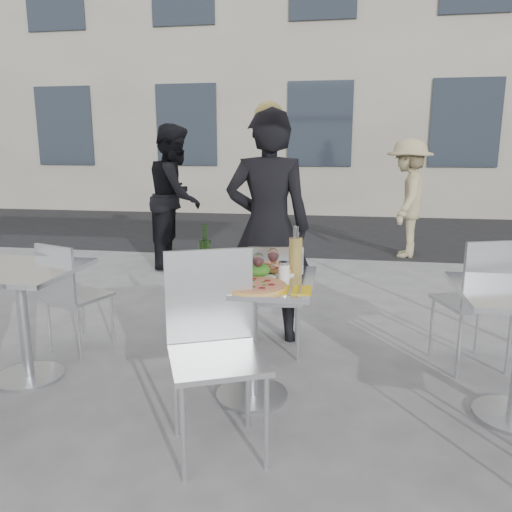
% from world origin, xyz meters
% --- Properties ---
extents(ground, '(80.00, 80.00, 0.00)m').
position_xyz_m(ground, '(0.00, 0.00, 0.00)').
color(ground, slate).
extents(street_asphalt, '(24.00, 5.00, 0.00)m').
position_xyz_m(street_asphalt, '(0.00, 6.50, 0.00)').
color(street_asphalt, black).
rests_on(street_asphalt, ground).
extents(main_table, '(0.72, 0.72, 0.75)m').
position_xyz_m(main_table, '(0.00, 0.00, 0.54)').
color(main_table, '#B7BABF').
rests_on(main_table, ground).
extents(side_table_left, '(0.72, 0.72, 0.75)m').
position_xyz_m(side_table_left, '(-1.50, 0.00, 0.54)').
color(side_table_left, '#B7BABF').
rests_on(side_table_left, ground).
extents(chair_far, '(0.42, 0.43, 0.83)m').
position_xyz_m(chair_far, '(0.06, 0.63, 0.49)').
color(chair_far, silver).
rests_on(chair_far, ground).
extents(chair_near, '(0.60, 0.61, 0.99)m').
position_xyz_m(chair_near, '(-0.11, -0.49, 0.59)').
color(chair_near, silver).
rests_on(chair_near, ground).
extents(side_chair_lfar, '(0.49, 0.49, 0.83)m').
position_xyz_m(side_chair_lfar, '(-1.43, 0.45, 0.49)').
color(side_chair_lfar, silver).
rests_on(side_chair_lfar, ground).
extents(side_chair_rfar, '(0.53, 0.54, 0.92)m').
position_xyz_m(side_chair_rfar, '(1.44, 0.60, 0.55)').
color(side_chair_rfar, silver).
rests_on(side_chair_rfar, ground).
extents(woman_diner, '(0.68, 0.48, 1.78)m').
position_xyz_m(woman_diner, '(-0.05, 0.98, 0.89)').
color(woman_diner, black).
rests_on(woman_diner, ground).
extents(pedestrian_a, '(0.75, 0.92, 1.79)m').
position_xyz_m(pedestrian_a, '(-1.56, 3.29, 0.89)').
color(pedestrian_a, black).
rests_on(pedestrian_a, ground).
extents(pedestrian_b, '(0.81, 1.15, 1.62)m').
position_xyz_m(pedestrian_b, '(1.41, 4.36, 0.81)').
color(pedestrian_b, tan).
rests_on(pedestrian_b, ground).
extents(pizza_near, '(0.36, 0.36, 0.02)m').
position_xyz_m(pizza_near, '(0.05, -0.19, 0.76)').
color(pizza_near, '#DAAD55').
rests_on(pizza_near, main_table).
extents(pizza_far, '(0.31, 0.31, 0.03)m').
position_xyz_m(pizza_far, '(0.13, 0.21, 0.77)').
color(pizza_far, white).
rests_on(pizza_far, main_table).
extents(salad_plate, '(0.22, 0.22, 0.09)m').
position_xyz_m(salad_plate, '(0.03, 0.03, 0.79)').
color(salad_plate, white).
rests_on(salad_plate, main_table).
extents(wine_bottle, '(0.07, 0.08, 0.29)m').
position_xyz_m(wine_bottle, '(-0.31, 0.10, 0.86)').
color(wine_bottle, '#2A521F').
rests_on(wine_bottle, main_table).
extents(carafe, '(0.08, 0.08, 0.29)m').
position_xyz_m(carafe, '(0.24, 0.14, 0.87)').
color(carafe, '#E5C762').
rests_on(carafe, main_table).
extents(sugar_shaker, '(0.06, 0.06, 0.11)m').
position_xyz_m(sugar_shaker, '(0.19, -0.01, 0.80)').
color(sugar_shaker, white).
rests_on(sugar_shaker, main_table).
extents(wineglass_white_a, '(0.07, 0.07, 0.16)m').
position_xyz_m(wineglass_white_a, '(-0.10, -0.02, 0.86)').
color(wineglass_white_a, white).
rests_on(wineglass_white_a, main_table).
extents(wineglass_white_b, '(0.07, 0.07, 0.16)m').
position_xyz_m(wineglass_white_b, '(-0.06, 0.06, 0.86)').
color(wineglass_white_b, white).
rests_on(wineglass_white_b, main_table).
extents(wineglass_red_a, '(0.07, 0.07, 0.16)m').
position_xyz_m(wineglass_red_a, '(0.04, -0.02, 0.86)').
color(wineglass_red_a, white).
rests_on(wineglass_red_a, main_table).
extents(wineglass_red_b, '(0.07, 0.07, 0.16)m').
position_xyz_m(wineglass_red_b, '(0.11, 0.13, 0.86)').
color(wineglass_red_b, white).
rests_on(wineglass_red_b, main_table).
extents(napkin_left, '(0.23, 0.23, 0.01)m').
position_xyz_m(napkin_left, '(-0.27, -0.21, 0.75)').
color(napkin_left, yellow).
rests_on(napkin_left, main_table).
extents(napkin_right, '(0.18, 0.20, 0.01)m').
position_xyz_m(napkin_right, '(0.27, -0.21, 0.75)').
color(napkin_right, yellow).
rests_on(napkin_right, main_table).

